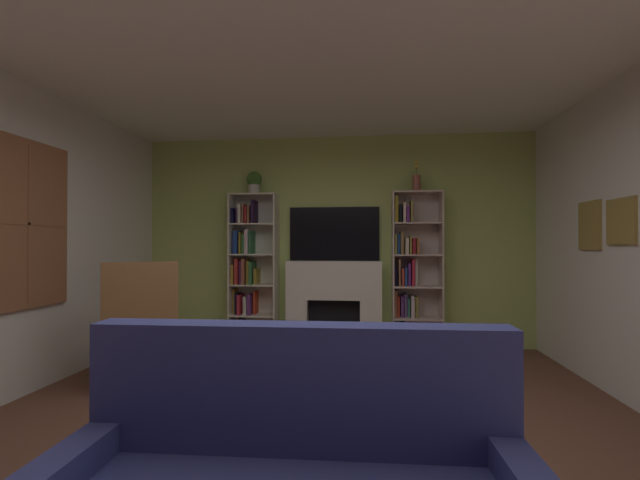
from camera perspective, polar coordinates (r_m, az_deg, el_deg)
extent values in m
plane|color=brown|center=(2.98, -2.73, -26.63)|extent=(6.96, 6.96, 0.00)
cube|color=#B3C968|center=(5.59, 1.98, -0.05)|extent=(5.16, 0.06, 2.72)
cube|color=olive|center=(4.28, 35.44, 2.06)|extent=(0.03, 0.39, 0.38)
cube|color=#89865C|center=(4.28, 35.32, 2.06)|extent=(0.01, 0.33, 0.32)
cube|color=olive|center=(4.72, 32.50, 1.66)|extent=(0.03, 0.37, 0.46)
cube|color=teal|center=(4.72, 32.40, 1.66)|extent=(0.01, 0.31, 0.40)
cube|color=#925C3B|center=(4.45, -34.72, 1.80)|extent=(0.04, 0.94, 1.47)
cube|color=silver|center=(4.44, -34.58, 1.80)|extent=(0.01, 0.84, 1.37)
cube|color=#925C3B|center=(4.44, -34.53, 1.81)|extent=(0.01, 0.02, 1.37)
cube|color=#925C3B|center=(4.44, -34.53, 1.81)|extent=(0.01, 0.84, 0.02)
cube|color=white|center=(3.05, -2.70, 27.73)|extent=(5.16, 5.92, 0.06)
cube|color=white|center=(5.60, -3.04, -10.97)|extent=(0.27, 0.23, 0.60)
cube|color=white|center=(5.53, 6.86, -11.10)|extent=(0.27, 0.23, 0.60)
cube|color=white|center=(5.47, 1.87, -5.42)|extent=(1.22, 0.23, 0.49)
cube|color=black|center=(5.61, 1.93, -10.94)|extent=(0.67, 0.08, 0.60)
cube|color=#5B5056|center=(5.35, 1.65, -14.60)|extent=(1.32, 0.30, 0.03)
cube|color=black|center=(5.53, 1.94, 0.83)|extent=(1.16, 0.06, 0.70)
cube|color=beige|center=(5.68, -11.76, -3.88)|extent=(0.02, 0.31, 1.96)
cube|color=beige|center=(5.52, -5.92, -3.98)|extent=(0.02, 0.31, 1.96)
cube|color=beige|center=(5.74, -8.49, -3.86)|extent=(0.61, 0.02, 1.96)
cube|color=beige|center=(5.73, -8.89, -13.69)|extent=(0.57, 0.31, 0.02)
cube|color=beige|center=(5.83, -11.23, -12.31)|extent=(0.04, 0.17, 0.21)
cube|color=olive|center=(5.78, -10.90, -11.78)|extent=(0.02, 0.21, 0.33)
cube|color=#4B3574|center=(5.79, -10.41, -11.91)|extent=(0.04, 0.18, 0.31)
cube|color=olive|center=(5.76, -10.00, -12.23)|extent=(0.02, 0.23, 0.26)
cube|color=#935931|center=(5.77, -9.62, -12.40)|extent=(0.02, 0.18, 0.22)
cube|color=beige|center=(5.66, -8.89, -9.90)|extent=(0.57, 0.31, 0.02)
cube|color=olive|center=(5.76, -11.29, -7.99)|extent=(0.03, 0.17, 0.33)
cube|color=black|center=(5.74, -10.93, -8.34)|extent=(0.04, 0.20, 0.27)
cube|color=#AF2834|center=(5.70, -10.57, -8.46)|extent=(0.04, 0.26, 0.25)
cube|color=beige|center=(5.72, -10.00, -8.55)|extent=(0.03, 0.18, 0.23)
cube|color=beige|center=(5.68, -9.74, -8.64)|extent=(0.04, 0.25, 0.22)
cube|color=#5D2C6E|center=(5.66, -9.24, -8.46)|extent=(0.04, 0.25, 0.26)
cube|color=#B9341A|center=(5.68, -8.62, -8.27)|extent=(0.03, 0.17, 0.29)
cube|color=beige|center=(5.61, -8.88, -5.94)|extent=(0.57, 0.31, 0.02)
cube|color=olive|center=(5.68, -11.38, -4.52)|extent=(0.04, 0.26, 0.25)
cube|color=#AA2C27|center=(5.66, -10.89, -4.13)|extent=(0.04, 0.26, 0.33)
cube|color=#612F73|center=(5.68, -10.41, -4.30)|extent=(0.02, 0.20, 0.29)
cube|color=#945037|center=(5.64, -10.02, -4.16)|extent=(0.04, 0.25, 0.33)
cube|color=olive|center=(5.65, -9.47, -4.28)|extent=(0.04, 0.20, 0.30)
cube|color=#2D6539|center=(5.61, -9.05, -4.37)|extent=(0.04, 0.25, 0.29)
cube|color=olive|center=(5.62, -8.47, -4.81)|extent=(0.04, 0.21, 0.20)
cube|color=beige|center=(5.59, -8.88, -1.93)|extent=(0.57, 0.31, 0.02)
cube|color=#353E8C|center=(5.70, -11.32, -0.61)|extent=(0.02, 0.19, 0.24)
cube|color=navy|center=(5.66, -11.00, -0.30)|extent=(0.04, 0.24, 0.30)
cube|color=olive|center=(5.66, -10.47, -0.41)|extent=(0.02, 0.21, 0.28)
cube|color=#337A40|center=(5.66, -10.07, -0.51)|extent=(0.03, 0.20, 0.26)
cube|color=beige|center=(5.63, -9.75, -0.23)|extent=(0.02, 0.23, 0.31)
cube|color=beige|center=(5.62, -9.48, -0.19)|extent=(0.03, 0.24, 0.32)
cube|color=#2F683F|center=(5.60, -9.12, -0.32)|extent=(0.02, 0.26, 0.29)
cube|color=beige|center=(5.59, -8.87, 2.10)|extent=(0.57, 0.31, 0.02)
cube|color=black|center=(5.68, -11.38, 3.15)|extent=(0.03, 0.25, 0.20)
cube|color=#5C386F|center=(5.69, -10.86, 3.19)|extent=(0.02, 0.20, 0.21)
cube|color=beige|center=(5.66, -10.48, 3.43)|extent=(0.04, 0.25, 0.25)
cube|color=brown|center=(5.65, -10.05, 3.47)|extent=(0.02, 0.24, 0.26)
cube|color=red|center=(5.64, -9.68, 3.32)|extent=(0.02, 0.24, 0.23)
cube|color=brown|center=(5.62, -9.32, 3.35)|extent=(0.03, 0.26, 0.23)
cube|color=black|center=(5.62, -8.80, 3.73)|extent=(0.04, 0.24, 0.30)
cube|color=beige|center=(5.62, -8.86, 6.01)|extent=(0.57, 0.31, 0.02)
cube|color=beige|center=(5.40, 9.76, -4.06)|extent=(0.02, 0.33, 1.96)
cube|color=beige|center=(5.47, 15.96, -4.00)|extent=(0.02, 0.33, 1.96)
cube|color=beige|center=(5.58, 12.70, -3.94)|extent=(0.61, 0.02, 1.96)
cube|color=beige|center=(5.57, 12.90, -14.07)|extent=(0.57, 0.33, 0.02)
cube|color=black|center=(5.53, 10.12, -12.57)|extent=(0.03, 0.26, 0.29)
cube|color=olive|center=(5.54, 10.55, -12.47)|extent=(0.04, 0.25, 0.30)
cube|color=black|center=(5.55, 11.13, -12.33)|extent=(0.04, 0.24, 0.32)
cube|color=#B13C1F|center=(5.54, 11.60, -12.63)|extent=(0.03, 0.27, 0.27)
cube|color=brown|center=(5.56, 12.15, -12.94)|extent=(0.04, 0.25, 0.20)
cube|color=beige|center=(5.50, 12.89, -10.18)|extent=(0.57, 0.33, 0.02)
cube|color=brown|center=(5.47, 10.11, -8.36)|extent=(0.03, 0.23, 0.33)
cube|color=red|center=(5.49, 10.46, -8.72)|extent=(0.02, 0.21, 0.26)
cube|color=#502966|center=(5.51, 10.95, -8.70)|extent=(0.04, 0.19, 0.26)
cube|color=#503F6A|center=(5.51, 11.41, -8.55)|extent=(0.04, 0.18, 0.29)
cube|color=#2C7555|center=(5.51, 11.79, -8.84)|extent=(0.02, 0.20, 0.23)
cube|color=beige|center=(5.49, 12.26, -8.68)|extent=(0.04, 0.25, 0.27)
cube|color=olive|center=(5.52, 12.77, -8.71)|extent=(0.04, 0.19, 0.25)
cube|color=beige|center=(5.44, 12.89, -6.10)|extent=(0.57, 0.33, 0.02)
cube|color=black|center=(5.44, 10.11, -4.79)|extent=(0.03, 0.23, 0.23)
cube|color=brown|center=(5.42, 10.57, -4.29)|extent=(0.02, 0.26, 0.33)
cube|color=#AB362E|center=(5.44, 11.01, -4.85)|extent=(0.03, 0.24, 0.22)
cube|color=navy|center=(5.44, 11.40, -4.80)|extent=(0.03, 0.24, 0.23)
cube|color=#5F2A7E|center=(5.46, 11.85, -4.52)|extent=(0.03, 0.22, 0.28)
cube|color=#B72033|center=(5.45, 12.35, -4.27)|extent=(0.04, 0.23, 0.33)
cube|color=beige|center=(5.47, 12.74, -4.29)|extent=(0.03, 0.20, 0.32)
cube|color=beige|center=(5.42, 12.88, -1.96)|extent=(0.57, 0.33, 0.02)
cube|color=olive|center=(5.40, 10.09, -0.54)|extent=(0.03, 0.27, 0.25)
cube|color=#20458D|center=(5.43, 10.49, -0.56)|extent=(0.03, 0.22, 0.25)
cube|color=brown|center=(5.42, 10.92, -0.40)|extent=(0.04, 0.26, 0.28)
cube|color=beige|center=(5.43, 11.53, -0.79)|extent=(0.04, 0.23, 0.20)
cube|color=olive|center=(5.45, 12.01, -0.68)|extent=(0.02, 0.21, 0.22)
cube|color=#A62030|center=(5.47, 12.44, -0.82)|extent=(0.04, 0.18, 0.20)
cube|color=brown|center=(5.43, 12.91, -0.82)|extent=(0.03, 0.28, 0.20)
cube|color=beige|center=(5.42, 12.87, 2.19)|extent=(0.57, 0.33, 0.02)
cube|color=olive|center=(5.43, 10.17, 4.01)|extent=(0.04, 0.25, 0.33)
cube|color=black|center=(5.45, 10.69, 3.48)|extent=(0.03, 0.22, 0.23)
cube|color=beige|center=(5.44, 11.21, 3.57)|extent=(0.03, 0.25, 0.24)
cube|color=#5E256F|center=(5.44, 11.63, 3.35)|extent=(0.03, 0.25, 0.20)
cube|color=olive|center=(5.46, 12.14, 3.71)|extent=(0.03, 0.22, 0.27)
cube|color=beige|center=(5.46, 12.86, 6.22)|extent=(0.57, 0.33, 0.02)
cylinder|color=beige|center=(5.64, -8.85, 6.71)|extent=(0.15, 0.15, 0.12)
sphere|color=#3E6927|center=(5.65, -8.84, 8.10)|extent=(0.19, 0.19, 0.19)
cylinder|color=#944B3E|center=(5.48, 12.84, 7.38)|extent=(0.10, 0.10, 0.21)
cylinder|color=#4C7F3F|center=(5.53, 12.81, 9.25)|extent=(0.01, 0.01, 0.16)
sphere|color=yellow|center=(5.54, 12.81, 10.08)|extent=(0.04, 0.04, 0.04)
cylinder|color=#4C7F3F|center=(5.51, 12.82, 9.09)|extent=(0.01, 0.01, 0.12)
sphere|color=yellow|center=(5.52, 12.82, 9.73)|extent=(0.05, 0.05, 0.05)
cube|color=#384081|center=(1.96, -2.72, -19.14)|extent=(1.83, 0.21, 0.55)
cylinder|color=brown|center=(4.25, -27.16, -15.46)|extent=(0.04, 0.04, 0.43)
cylinder|color=brown|center=(4.30, -18.91, -15.30)|extent=(0.04, 0.04, 0.43)
cylinder|color=brown|center=(4.81, -27.29, -13.66)|extent=(0.04, 0.04, 0.43)
cylinder|color=brown|center=(4.86, -20.05, -13.56)|extent=(0.04, 0.04, 0.43)
cube|color=#925341|center=(4.49, -23.34, -11.30)|extent=(0.88, 0.88, 0.08)
cube|color=brown|center=(4.50, -23.34, -12.05)|extent=(0.88, 0.88, 0.04)
cube|color=brown|center=(4.16, -22.98, -7.70)|extent=(0.56, 0.41, 0.72)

